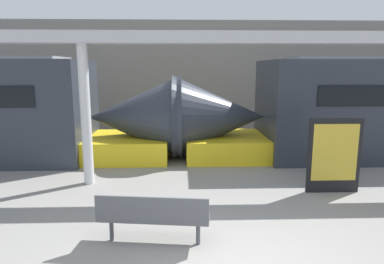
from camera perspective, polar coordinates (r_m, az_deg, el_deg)
The scene contains 5 objects.
station_wall at distance 16.14m, azimuth -0.15°, elevation 9.34°, with size 56.00×0.20×5.00m, color gray.
bench_near at distance 5.72m, azimuth -6.53°, elevation -13.59°, with size 1.86×0.66×0.87m.
poster_board at distance 8.51m, azimuth 22.62°, elevation -3.64°, with size 1.23×0.07×1.74m.
support_column_near at distance 8.71m, azimuth -17.29°, elevation 2.58°, with size 0.25×0.25×3.42m, color silver.
canopy_beam at distance 8.67m, azimuth -17.99°, elevation 14.77°, with size 28.00×0.60×0.28m, color #B7B7BC.
Camera 1 is at (-0.52, -3.97, 2.85)m, focal length 32.00 mm.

